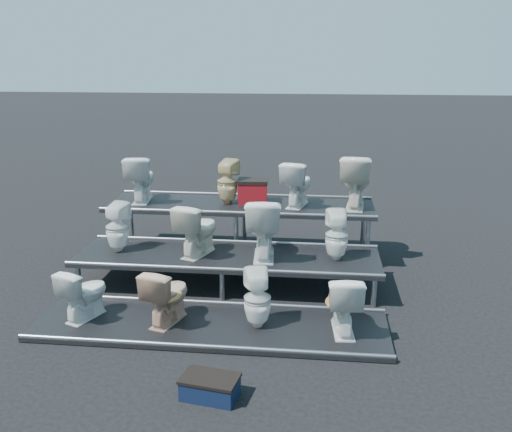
# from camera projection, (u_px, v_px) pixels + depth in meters

# --- Properties ---
(ground) EXTENTS (80.00, 80.00, 0.00)m
(ground) POSITION_uv_depth(u_px,v_px,m) (228.00, 286.00, 8.05)
(ground) COLOR black
(ground) RESTS_ON ground
(tier_front) EXTENTS (4.20, 1.20, 0.06)m
(tier_front) POSITION_uv_depth(u_px,v_px,m) (211.00, 326.00, 6.80)
(tier_front) COLOR black
(tier_front) RESTS_ON ground
(tier_mid) EXTENTS (4.20, 1.20, 0.46)m
(tier_mid) POSITION_uv_depth(u_px,v_px,m) (228.00, 271.00, 7.99)
(tier_mid) COLOR black
(tier_mid) RESTS_ON ground
(tier_back) EXTENTS (4.20, 1.20, 0.86)m
(tier_back) POSITION_uv_depth(u_px,v_px,m) (241.00, 230.00, 9.17)
(tier_back) COLOR black
(tier_back) RESTS_ON ground
(toilet_0) EXTENTS (0.57, 0.72, 0.64)m
(toilet_0) POSITION_uv_depth(u_px,v_px,m) (84.00, 293.00, 6.87)
(toilet_0) COLOR white
(toilet_0) RESTS_ON tier_front
(toilet_1) EXTENTS (0.56, 0.76, 0.69)m
(toilet_1) POSITION_uv_depth(u_px,v_px,m) (167.00, 295.00, 6.75)
(toilet_1) COLOR tan
(toilet_1) RESTS_ON tier_front
(toilet_2) EXTENTS (0.38, 0.39, 0.70)m
(toilet_2) POSITION_uv_depth(u_px,v_px,m) (257.00, 299.00, 6.63)
(toilet_2) COLOR white
(toilet_2) RESTS_ON tier_front
(toilet_3) EXTENTS (0.45, 0.73, 0.71)m
(toilet_3) POSITION_uv_depth(u_px,v_px,m) (343.00, 302.00, 6.53)
(toilet_3) COLOR white
(toilet_3) RESTS_ON tier_front
(toilet_4) EXTENTS (0.39, 0.39, 0.70)m
(toilet_4) POSITION_uv_depth(u_px,v_px,m) (117.00, 227.00, 8.00)
(toilet_4) COLOR white
(toilet_4) RESTS_ON tier_mid
(toilet_5) EXTENTS (0.62, 0.81, 0.73)m
(toilet_5) POSITION_uv_depth(u_px,v_px,m) (197.00, 229.00, 7.87)
(toilet_5) COLOR silver
(toilet_5) RESTS_ON tier_mid
(toilet_6) EXTENTS (0.53, 0.86, 0.84)m
(toilet_6) POSITION_uv_depth(u_px,v_px,m) (263.00, 227.00, 7.75)
(toilet_6) COLOR white
(toilet_6) RESTS_ON tier_mid
(toilet_7) EXTENTS (0.35, 0.35, 0.69)m
(toilet_7) POSITION_uv_depth(u_px,v_px,m) (337.00, 235.00, 7.67)
(toilet_7) COLOR white
(toilet_7) RESTS_ON tier_mid
(toilet_8) EXTENTS (0.49, 0.77, 0.75)m
(toilet_8) POSITION_uv_depth(u_px,v_px,m) (141.00, 178.00, 9.13)
(toilet_8) COLOR white
(toilet_8) RESTS_ON tier_back
(toilet_9) EXTENTS (0.40, 0.41, 0.71)m
(toilet_9) POSITION_uv_depth(u_px,v_px,m) (227.00, 182.00, 8.98)
(toilet_9) COLOR #CCB581
(toilet_9) RESTS_ON tier_back
(toilet_10) EXTENTS (0.55, 0.77, 0.71)m
(toilet_10) POSITION_uv_depth(u_px,v_px,m) (297.00, 183.00, 8.86)
(toilet_10) COLOR white
(toilet_10) RESTS_ON tier_back
(toilet_11) EXTENTS (0.55, 0.86, 0.83)m
(toilet_11) POSITION_uv_depth(u_px,v_px,m) (355.00, 181.00, 8.75)
(toilet_11) COLOR silver
(toilet_11) RESTS_ON tier_back
(red_crate) EXTENTS (0.48, 0.40, 0.33)m
(red_crate) POSITION_uv_depth(u_px,v_px,m) (253.00, 192.00, 9.10)
(red_crate) COLOR maroon
(red_crate) RESTS_ON tier_back
(step_stool) EXTENTS (0.57, 0.40, 0.19)m
(step_stool) POSITION_uv_depth(u_px,v_px,m) (210.00, 388.00, 5.42)
(step_stool) COLOR black
(step_stool) RESTS_ON ground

